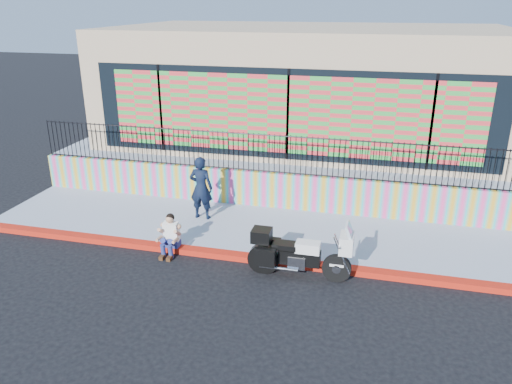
% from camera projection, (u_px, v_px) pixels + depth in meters
% --- Properties ---
extents(ground, '(90.00, 90.00, 0.00)m').
position_uv_depth(ground, '(255.00, 261.00, 12.54)').
color(ground, black).
rests_on(ground, ground).
extents(red_curb, '(16.00, 0.30, 0.15)m').
position_uv_depth(red_curb, '(255.00, 258.00, 12.52)').
color(red_curb, red).
rests_on(red_curb, ground).
extents(sidewalk, '(16.00, 3.00, 0.15)m').
position_uv_depth(sidewalk, '(269.00, 231.00, 14.01)').
color(sidewalk, '#919CAE').
rests_on(sidewalk, ground).
extents(mural_wall, '(16.00, 0.20, 1.10)m').
position_uv_depth(mural_wall, '(281.00, 191.00, 15.23)').
color(mural_wall, '#F5408F').
rests_on(mural_wall, sidewalk).
extents(metal_fence, '(15.80, 0.04, 1.20)m').
position_uv_depth(metal_fence, '(282.00, 154.00, 14.82)').
color(metal_fence, black).
rests_on(metal_fence, mural_wall).
extents(elevated_platform, '(16.00, 10.00, 1.25)m').
position_uv_depth(elevated_platform, '(306.00, 148.00, 19.88)').
color(elevated_platform, '#919CAE').
rests_on(elevated_platform, ground).
extents(storefront_building, '(14.00, 8.06, 4.00)m').
position_uv_depth(storefront_building, '(308.00, 82.00, 18.74)').
color(storefront_building, tan).
rests_on(storefront_building, elevated_platform).
extents(police_motorcycle, '(2.42, 0.80, 1.50)m').
position_uv_depth(police_motorcycle, '(298.00, 252.00, 11.64)').
color(police_motorcycle, black).
rests_on(police_motorcycle, ground).
extents(police_officer, '(0.68, 0.45, 1.87)m').
position_uv_depth(police_officer, '(201.00, 188.00, 14.36)').
color(police_officer, black).
rests_on(police_officer, sidewalk).
extents(seated_man, '(0.54, 0.71, 1.06)m').
position_uv_depth(seated_man, '(169.00, 239.00, 12.71)').
color(seated_man, navy).
rests_on(seated_man, ground).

